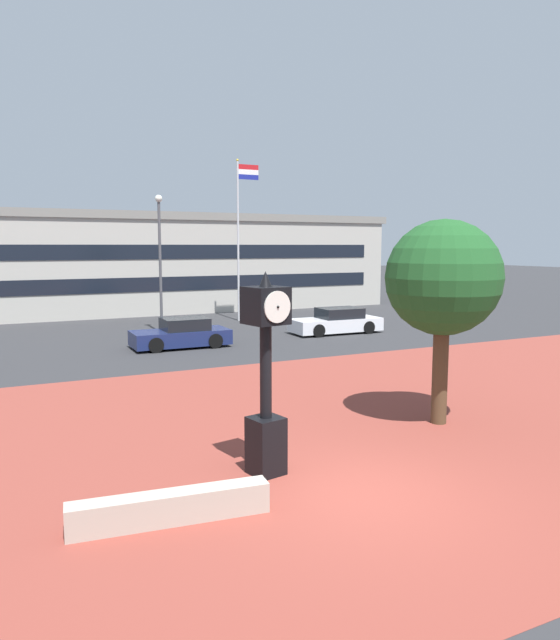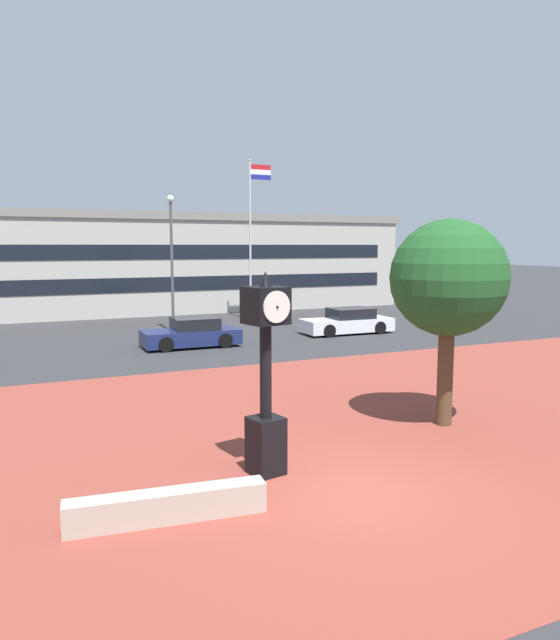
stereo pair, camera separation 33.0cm
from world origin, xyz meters
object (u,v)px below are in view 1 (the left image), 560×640
(flagpole_primary, at_px, (240,230))
(street_lamp_post, at_px, (160,250))
(street_clock, at_px, (266,377))
(car_street_near, at_px, (336,322))
(car_street_mid, at_px, (182,334))
(plaza_tree, at_px, (445,281))
(civic_building, at_px, (155,261))

(flagpole_primary, height_order, street_lamp_post, flagpole_primary)
(street_clock, xyz_separation_m, car_street_near, (10.95, 15.28, -1.35))
(flagpole_primary, bearing_deg, car_street_mid, -127.92)
(plaza_tree, xyz_separation_m, car_street_near, (5.55, 14.08, -2.97))
(street_clock, bearing_deg, street_lamp_post, 69.66)
(flagpole_primary, bearing_deg, civic_building, 103.35)
(flagpole_primary, height_order, civic_building, flagpole_primary)
(plaza_tree, bearing_deg, street_clock, -167.45)
(civic_building, distance_m, street_lamp_post, 13.58)
(plaza_tree, distance_m, civic_building, 31.22)
(car_street_near, distance_m, flagpole_primary, 8.67)
(plaza_tree, height_order, car_street_mid, plaza_tree)
(flagpole_primary, relative_size, civic_building, 0.29)
(street_clock, distance_m, flagpole_primary, 23.93)
(plaza_tree, bearing_deg, civic_building, 88.79)
(civic_building, bearing_deg, plaza_tree, -91.21)
(plaza_tree, relative_size, street_lamp_post, 0.73)
(car_street_near, relative_size, flagpole_primary, 0.50)
(car_street_mid, xyz_separation_m, flagpole_primary, (5.82, 7.46, 4.74))
(plaza_tree, xyz_separation_m, flagpole_primary, (3.10, 20.91, 1.77))
(street_clock, bearing_deg, flagpole_primary, 57.55)
(street_clock, distance_m, car_street_mid, 14.95)
(plaza_tree, xyz_separation_m, street_lamp_post, (-2.39, 18.01, 0.65))
(plaza_tree, distance_m, car_street_mid, 14.04)
(car_street_mid, bearing_deg, street_lamp_post, -3.64)
(flagpole_primary, distance_m, civic_building, 10.79)
(car_street_near, height_order, civic_building, civic_building)
(plaza_tree, relative_size, car_street_near, 1.09)
(street_clock, height_order, car_street_mid, street_clock)
(street_clock, xyz_separation_m, flagpole_primary, (8.50, 22.11, 3.39))
(car_street_near, bearing_deg, flagpole_primary, 21.16)
(car_street_mid, height_order, flagpole_primary, flagpole_primary)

